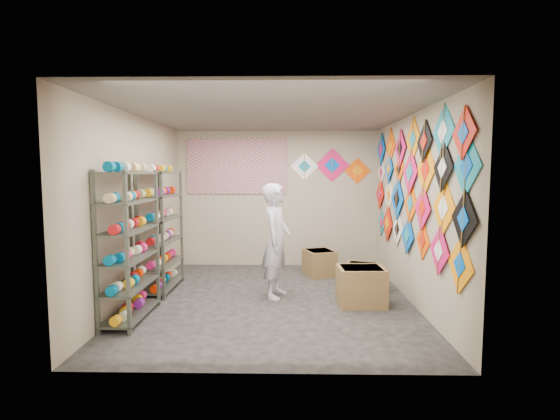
{
  "coord_description": "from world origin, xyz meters",
  "views": [
    {
      "loc": [
        0.22,
        -5.86,
        1.85
      ],
      "look_at": [
        0.1,
        0.3,
        1.3
      ],
      "focal_mm": 26.0,
      "sensor_mm": 36.0,
      "label": 1
    }
  ],
  "objects_px": {
    "shelf_rack_front": "(129,246)",
    "shopkeeper": "(276,241)",
    "carton_c": "(319,263)",
    "carton_a": "(361,286)",
    "shelf_rack_back": "(161,231)",
    "carton_b": "(363,277)"
  },
  "relations": [
    {
      "from": "carton_b",
      "to": "shopkeeper",
      "type": "bearing_deg",
      "value": -146.12
    },
    {
      "from": "shelf_rack_front",
      "to": "carton_c",
      "type": "height_order",
      "value": "shelf_rack_front"
    },
    {
      "from": "shelf_rack_front",
      "to": "shelf_rack_back",
      "type": "height_order",
      "value": "same"
    },
    {
      "from": "carton_b",
      "to": "carton_c",
      "type": "bearing_deg",
      "value": 142.36
    },
    {
      "from": "shopkeeper",
      "to": "carton_c",
      "type": "relative_size",
      "value": 3.21
    },
    {
      "from": "shopkeeper",
      "to": "carton_c",
      "type": "bearing_deg",
      "value": -16.56
    },
    {
      "from": "shelf_rack_back",
      "to": "carton_b",
      "type": "relative_size",
      "value": 3.68
    },
    {
      "from": "shelf_rack_front",
      "to": "shopkeeper",
      "type": "distance_m",
      "value": 2.07
    },
    {
      "from": "shelf_rack_back",
      "to": "carton_a",
      "type": "height_order",
      "value": "shelf_rack_back"
    },
    {
      "from": "shopkeeper",
      "to": "carton_b",
      "type": "height_order",
      "value": "shopkeeper"
    },
    {
      "from": "carton_c",
      "to": "shelf_rack_front",
      "type": "bearing_deg",
      "value": -157.19
    },
    {
      "from": "carton_a",
      "to": "shelf_rack_back",
      "type": "bearing_deg",
      "value": 165.35
    },
    {
      "from": "carton_a",
      "to": "carton_b",
      "type": "distance_m",
      "value": 0.75
    },
    {
      "from": "shelf_rack_back",
      "to": "carton_b",
      "type": "bearing_deg",
      "value": 0.91
    },
    {
      "from": "shopkeeper",
      "to": "carton_c",
      "type": "height_order",
      "value": "shopkeeper"
    },
    {
      "from": "carton_b",
      "to": "carton_a",
      "type": "bearing_deg",
      "value": -83.87
    },
    {
      "from": "shelf_rack_back",
      "to": "carton_b",
      "type": "height_order",
      "value": "shelf_rack_back"
    },
    {
      "from": "shopkeeper",
      "to": "carton_a",
      "type": "bearing_deg",
      "value": -92.57
    },
    {
      "from": "shopkeeper",
      "to": "carton_b",
      "type": "xyz_separation_m",
      "value": [
        1.37,
        0.38,
        -0.64
      ]
    },
    {
      "from": "shelf_rack_front",
      "to": "shopkeeper",
      "type": "relative_size",
      "value": 1.11
    },
    {
      "from": "shelf_rack_back",
      "to": "shopkeeper",
      "type": "height_order",
      "value": "shelf_rack_back"
    },
    {
      "from": "shopkeeper",
      "to": "carton_b",
      "type": "relative_size",
      "value": 3.32
    }
  ]
}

